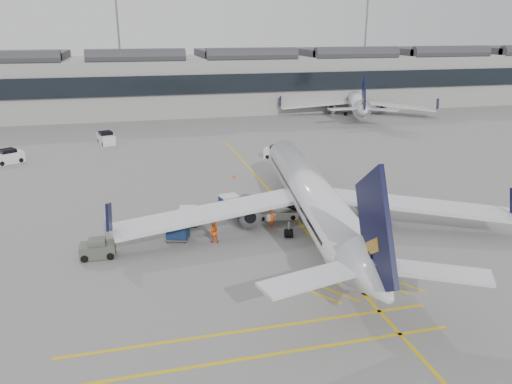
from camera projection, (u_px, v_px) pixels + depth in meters
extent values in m
plane|color=gray|center=(196.00, 260.00, 37.61)|extent=(220.00, 220.00, 0.00)
cube|color=#9E9E99|center=(147.00, 85.00, 102.18)|extent=(200.00, 20.00, 11.00)
cube|color=black|center=(149.00, 86.00, 92.48)|extent=(200.00, 0.50, 3.60)
cube|color=#38383D|center=(145.00, 54.00, 100.24)|extent=(200.00, 18.00, 1.40)
cylinder|color=slate|center=(120.00, 48.00, 111.71)|extent=(0.44, 0.44, 25.00)
cylinder|color=slate|center=(365.00, 45.00, 125.78)|extent=(0.44, 0.44, 25.00)
cube|color=gold|center=(283.00, 205.00, 49.16)|extent=(0.25, 60.00, 0.01)
cylinder|color=silver|center=(311.00, 194.00, 43.18)|extent=(7.28, 28.29, 3.52)
cone|color=silver|center=(281.00, 151.00, 58.19)|extent=(3.99, 4.18, 3.52)
cone|color=silver|center=(375.00, 280.00, 27.69)|extent=(4.09, 4.93, 3.52)
cube|color=silver|center=(209.00, 213.00, 41.16)|extent=(16.25, 6.14, 0.33)
cube|color=silver|center=(415.00, 205.00, 43.07)|extent=(15.79, 9.95, 0.33)
cylinder|color=slate|center=(248.00, 211.00, 43.50)|extent=(2.40, 3.60, 1.97)
cylinder|color=slate|center=(369.00, 206.00, 44.67)|extent=(2.40, 3.60, 1.97)
cube|color=black|center=(375.00, 232.00, 27.40)|extent=(1.24, 7.09, 7.84)
cylinder|color=black|center=(289.00, 186.00, 54.16)|extent=(0.34, 0.63, 0.60)
cylinder|color=black|center=(289.00, 233.00, 41.52)|extent=(0.75, 0.83, 0.75)
cylinder|color=black|center=(343.00, 231.00, 42.02)|extent=(0.75, 0.83, 0.75)
cylinder|color=silver|center=(356.00, 101.00, 100.89)|extent=(12.16, 25.31, 3.24)
cone|color=silver|center=(351.00, 92.00, 114.71)|extent=(4.25, 4.37, 3.24)
cone|color=silver|center=(363.00, 110.00, 86.64)|extent=(4.49, 5.01, 3.24)
cube|color=silver|center=(316.00, 105.00, 100.78)|extent=(14.77, 3.79, 0.30)
cube|color=silver|center=(398.00, 106.00, 99.04)|extent=(13.36, 11.57, 0.30)
cylinder|color=slate|center=(331.00, 107.00, 102.26)|extent=(2.79, 3.54, 1.81)
cylinder|color=slate|center=(381.00, 107.00, 101.20)|extent=(2.79, 3.54, 1.81)
cube|color=black|center=(364.00, 96.00, 86.37)|extent=(2.56, 6.22, 7.21)
cylinder|color=black|center=(352.00, 105.00, 111.00)|extent=(0.42, 0.60, 0.55)
cylinder|color=black|center=(346.00, 114.00, 99.83)|extent=(0.81, 0.86, 0.69)
cylinder|color=black|center=(367.00, 114.00, 99.37)|extent=(0.81, 0.86, 0.69)
cube|color=silver|center=(276.00, 214.00, 45.87)|extent=(4.00, 2.01, 0.71)
cube|color=black|center=(287.00, 205.00, 45.73)|extent=(3.54, 1.56, 1.49)
cube|color=silver|center=(265.00, 207.00, 45.53)|extent=(1.07, 1.42, 0.91)
cylinder|color=black|center=(262.00, 219.00, 45.09)|extent=(0.46, 0.24, 0.44)
cylinder|color=black|center=(260.00, 213.00, 46.43)|extent=(0.46, 0.24, 0.44)
cylinder|color=black|center=(293.00, 217.00, 45.40)|extent=(0.46, 0.24, 0.44)
cylinder|color=black|center=(290.00, 212.00, 46.73)|extent=(0.46, 0.24, 0.44)
cube|color=gray|center=(246.00, 218.00, 45.51)|extent=(1.80, 1.61, 0.11)
cube|color=navy|center=(246.00, 210.00, 45.29)|extent=(1.66, 1.53, 1.30)
cube|color=silver|center=(246.00, 203.00, 45.08)|extent=(1.71, 1.58, 0.09)
cylinder|color=black|center=(239.00, 220.00, 45.07)|extent=(0.21, 0.14, 0.20)
cylinder|color=black|center=(239.00, 216.00, 46.01)|extent=(0.21, 0.14, 0.20)
cylinder|color=black|center=(253.00, 220.00, 45.06)|extent=(0.21, 0.14, 0.20)
cylinder|color=black|center=(253.00, 216.00, 45.99)|extent=(0.21, 0.14, 0.20)
cube|color=gray|center=(229.00, 213.00, 46.70)|extent=(2.06, 1.83, 0.13)
cube|color=navy|center=(229.00, 204.00, 46.44)|extent=(1.90, 1.74, 1.52)
cube|color=silver|center=(229.00, 196.00, 46.19)|extent=(1.96, 1.80, 0.10)
cylinder|color=black|center=(225.00, 217.00, 45.92)|extent=(0.25, 0.15, 0.23)
cylinder|color=black|center=(220.00, 213.00, 46.89)|extent=(0.25, 0.15, 0.23)
cylinder|color=black|center=(239.00, 214.00, 46.56)|extent=(0.25, 0.15, 0.23)
cylinder|color=black|center=(234.00, 210.00, 47.53)|extent=(0.25, 0.15, 0.23)
cube|color=gray|center=(178.00, 238.00, 41.11)|extent=(2.21, 2.03, 0.13)
cube|color=navy|center=(178.00, 228.00, 40.84)|extent=(2.05, 1.92, 1.54)
cube|color=silver|center=(177.00, 219.00, 40.59)|extent=(2.11, 1.99, 0.11)
cylinder|color=black|center=(167.00, 241.00, 40.66)|extent=(0.26, 0.18, 0.23)
cylinder|color=black|center=(171.00, 235.00, 41.76)|extent=(0.26, 0.18, 0.23)
cylinder|color=black|center=(185.00, 242.00, 40.50)|extent=(0.26, 0.18, 0.23)
cylinder|color=black|center=(189.00, 236.00, 41.60)|extent=(0.26, 0.18, 0.23)
cube|color=gray|center=(189.00, 223.00, 44.14)|extent=(1.85, 1.64, 0.11)
cube|color=navy|center=(188.00, 216.00, 43.91)|extent=(1.71, 1.57, 1.36)
cube|color=silver|center=(188.00, 208.00, 43.68)|extent=(1.76, 1.62, 0.09)
cylinder|color=black|center=(181.00, 226.00, 43.66)|extent=(0.22, 0.14, 0.21)
cylinder|color=black|center=(182.00, 222.00, 44.64)|extent=(0.22, 0.14, 0.21)
cylinder|color=black|center=(196.00, 226.00, 43.69)|extent=(0.22, 0.14, 0.21)
cylinder|color=black|center=(197.00, 222.00, 44.67)|extent=(0.22, 0.14, 0.21)
imported|color=#F54E0C|center=(272.00, 219.00, 43.42)|extent=(0.69, 0.65, 1.58)
imported|color=#FC550D|center=(213.00, 232.00, 40.44)|extent=(0.90, 0.71, 1.79)
cube|color=#4E5346|center=(98.00, 250.00, 37.88)|extent=(2.62, 1.60, 1.04)
cube|color=#4E5346|center=(97.00, 243.00, 37.69)|extent=(1.27, 1.27, 0.52)
cylinder|color=black|center=(85.00, 258.00, 37.15)|extent=(0.58, 0.27, 0.58)
cylinder|color=black|center=(86.00, 251.00, 38.39)|extent=(0.58, 0.27, 0.58)
cylinder|color=black|center=(110.00, 256.00, 37.55)|extent=(0.58, 0.27, 0.58)
cylinder|color=black|center=(111.00, 249.00, 38.80)|extent=(0.58, 0.27, 0.58)
cone|color=#F24C0A|center=(234.00, 176.00, 57.96)|extent=(0.40, 0.40, 0.55)
cone|color=#F24C0A|center=(309.00, 219.00, 45.00)|extent=(0.37, 0.37, 0.51)
cube|color=silver|center=(8.00, 158.00, 64.42)|extent=(4.00, 3.50, 1.40)
cube|color=black|center=(7.00, 151.00, 64.15)|extent=(2.44, 2.42, 0.60)
cylinder|color=black|center=(2.00, 164.00, 63.18)|extent=(0.62, 0.52, 0.60)
cylinder|color=black|center=(21.00, 160.00, 64.88)|extent=(0.62, 0.52, 0.60)
cylinder|color=black|center=(16.00, 158.00, 65.90)|extent=(0.62, 0.52, 0.60)
cube|color=silver|center=(106.00, 139.00, 75.01)|extent=(2.84, 4.11, 1.45)
cube|color=black|center=(106.00, 134.00, 74.74)|extent=(2.22, 2.29, 0.62)
cylinder|color=black|center=(114.00, 143.00, 74.53)|extent=(0.39, 0.66, 0.62)
cylinder|color=black|center=(103.00, 144.00, 73.73)|extent=(0.39, 0.66, 0.62)
cylinder|color=black|center=(110.00, 140.00, 76.56)|extent=(0.39, 0.66, 0.62)
cylinder|color=black|center=(99.00, 141.00, 75.76)|extent=(0.39, 0.66, 0.62)
cube|color=silver|center=(277.00, 153.00, 66.91)|extent=(3.71, 3.05, 1.29)
cube|color=black|center=(277.00, 148.00, 66.67)|extent=(2.21, 2.17, 0.55)
cylinder|color=black|center=(268.00, 157.00, 66.61)|extent=(0.58, 0.44, 0.55)
cylinder|color=black|center=(270.00, 154.00, 67.97)|extent=(0.58, 0.44, 0.55)
cylinder|color=black|center=(284.00, 158.00, 66.09)|extent=(0.58, 0.44, 0.55)
cylinder|color=black|center=(286.00, 155.00, 67.44)|extent=(0.58, 0.44, 0.55)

